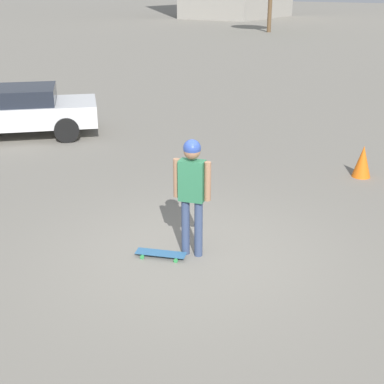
{
  "coord_description": "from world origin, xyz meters",
  "views": [
    {
      "loc": [
        -3.88,
        6.06,
        3.84
      ],
      "look_at": [
        0.0,
        0.0,
        1.02
      ],
      "focal_mm": 50.0,
      "sensor_mm": 36.0,
      "label": 1
    }
  ],
  "objects_px": {
    "skateboard": "(161,254)",
    "traffic_cone": "(363,161)",
    "person": "(192,184)",
    "car_parked_near": "(17,110)"
  },
  "relations": [
    {
      "from": "traffic_cone",
      "to": "person",
      "type": "bearing_deg",
      "value": 76.79
    },
    {
      "from": "skateboard",
      "to": "traffic_cone",
      "type": "height_order",
      "value": "traffic_cone"
    },
    {
      "from": "skateboard",
      "to": "traffic_cone",
      "type": "distance_m",
      "value": 5.42
    },
    {
      "from": "car_parked_near",
      "to": "traffic_cone",
      "type": "height_order",
      "value": "car_parked_near"
    },
    {
      "from": "person",
      "to": "car_parked_near",
      "type": "height_order",
      "value": "person"
    },
    {
      "from": "skateboard",
      "to": "car_parked_near",
      "type": "bearing_deg",
      "value": -46.17
    },
    {
      "from": "skateboard",
      "to": "traffic_cone",
      "type": "relative_size",
      "value": 1.15
    },
    {
      "from": "car_parked_near",
      "to": "traffic_cone",
      "type": "xyz_separation_m",
      "value": [
        -8.7,
        -1.68,
        -0.35
      ]
    },
    {
      "from": "car_parked_near",
      "to": "traffic_cone",
      "type": "relative_size",
      "value": 6.31
    },
    {
      "from": "skateboard",
      "to": "traffic_cone",
      "type": "bearing_deg",
      "value": -126.12
    }
  ]
}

